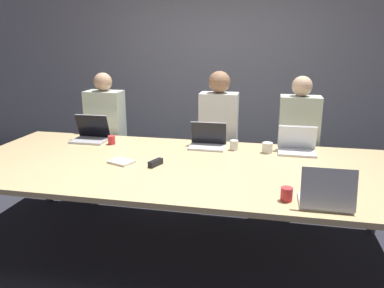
{
  "coord_description": "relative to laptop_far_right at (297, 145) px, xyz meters",
  "views": [
    {
      "loc": [
        0.67,
        -2.85,
        1.76
      ],
      "look_at": [
        0.06,
        0.1,
        0.91
      ],
      "focal_mm": 35.0,
      "sensor_mm": 36.0,
      "label": 1
    }
  ],
  "objects": [
    {
      "name": "cup_far_left",
      "position": [
        -1.76,
        -0.09,
        -0.03
      ],
      "size": [
        0.07,
        0.07,
        0.08
      ],
      "color": "red",
      "rests_on": "conference_table"
    },
    {
      "name": "cup_far_right",
      "position": [
        -0.26,
        -0.07,
        -0.02
      ],
      "size": [
        0.09,
        0.09,
        0.09
      ],
      "color": "white",
      "rests_on": "conference_table"
    },
    {
      "name": "cup_far_center",
      "position": [
        -0.57,
        -0.04,
        -0.02
      ],
      "size": [
        0.08,
        0.08,
        0.09
      ],
      "color": "white",
      "rests_on": "conference_table"
    },
    {
      "name": "laptop_far_center",
      "position": [
        -0.82,
        0.01,
        -0.0
      ],
      "size": [
        0.34,
        0.23,
        0.23
      ],
      "color": "silver",
      "rests_on": "conference_table"
    },
    {
      "name": "person_far_left",
      "position": [
        -2.05,
        0.41,
        -0.15
      ],
      "size": [
        0.4,
        0.24,
        1.41
      ],
      "color": "#2D2D38",
      "rests_on": "ground_plane"
    },
    {
      "name": "conference_table",
      "position": [
        -0.94,
        -0.54,
        -0.12
      ],
      "size": [
        3.72,
        1.56,
        0.76
      ],
      "color": "#D6B77F",
      "rests_on": "ground_plane"
    },
    {
      "name": "laptop_far_left",
      "position": [
        -2.02,
        0.0,
        0.0
      ],
      "size": [
        0.35,
        0.26,
        0.26
      ],
      "color": "#B7B7BC",
      "rests_on": "conference_table"
    },
    {
      "name": "cup_near_right",
      "position": [
        -0.13,
        -1.11,
        -0.03
      ],
      "size": [
        0.08,
        0.08,
        0.09
      ],
      "color": "red",
      "rests_on": "conference_table"
    },
    {
      "name": "stapler",
      "position": [
        -1.15,
        -0.62,
        -0.05
      ],
      "size": [
        0.09,
        0.16,
        0.05
      ],
      "rotation": [
        0.0,
        0.0,
        -0.36
      ],
      "color": "black",
      "rests_on": "conference_table"
    },
    {
      "name": "laptop_near_right",
      "position": [
        0.1,
        -1.16,
        0.01
      ],
      "size": [
        0.32,
        0.26,
        0.27
      ],
      "rotation": [
        0.0,
        0.0,
        3.14
      ],
      "color": "silver",
      "rests_on": "conference_table"
    },
    {
      "name": "laptop_far_right",
      "position": [
        0.0,
        0.0,
        0.0
      ],
      "size": [
        0.34,
        0.24,
        0.24
      ],
      "color": "silver",
      "rests_on": "conference_table"
    },
    {
      "name": "notebook",
      "position": [
        -1.45,
        -0.62,
        -0.06
      ],
      "size": [
        0.24,
        0.21,
        0.02
      ],
      "rotation": [
        0.0,
        0.0,
        -0.38
      ],
      "color": "silver",
      "rests_on": "conference_table"
    },
    {
      "name": "ground_plane",
      "position": [
        -0.94,
        -0.54,
        -0.83
      ],
      "size": [
        24.0,
        24.0,
        0.0
      ],
      "primitive_type": "plane",
      "color": "#2D2D38"
    },
    {
      "name": "person_far_right",
      "position": [
        0.04,
        0.45,
        -0.15
      ],
      "size": [
        0.4,
        0.24,
        1.41
      ],
      "color": "#2D2D38",
      "rests_on": "ground_plane"
    },
    {
      "name": "person_far_center",
      "position": [
        -0.79,
        0.51,
        -0.13
      ],
      "size": [
        0.4,
        0.24,
        1.44
      ],
      "color": "#2D2D38",
      "rests_on": "ground_plane"
    },
    {
      "name": "curtain_wall",
      "position": [
        -0.94,
        1.67,
        0.57
      ],
      "size": [
        12.0,
        0.06,
        2.8
      ],
      "color": "#9999A3",
      "rests_on": "ground_plane"
    }
  ]
}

